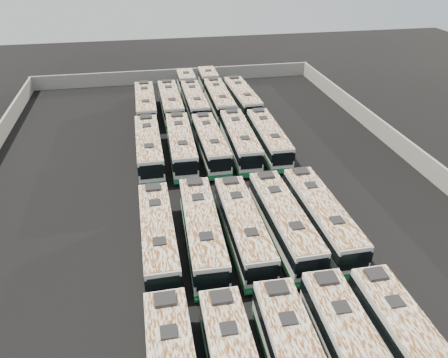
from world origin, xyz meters
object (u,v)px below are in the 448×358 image
bus_midback_left (181,145)px  bus_midback_far_left (149,148)px  bus_midfront_far_left (158,236)px  bus_back_left (171,103)px  bus_midfront_center (243,228)px  bus_midfront_right (284,222)px  bus_front_far_right (415,354)px  bus_midfront_left (202,231)px  bus_back_center (192,95)px  bus_midback_center (210,143)px  bus_midback_right (240,140)px  bus_back_far_right (242,99)px  bus_midfront_far_right (321,217)px  bus_midback_far_right (268,138)px  bus_back_far_left (146,105)px  bus_back_right (215,93)px

bus_midback_left → bus_midback_far_left: bearing=-177.4°
bus_midfront_far_left → bus_back_left: size_ratio=0.98×
bus_midfront_center → bus_midfront_right: (3.35, 0.10, 0.04)m
bus_front_far_right → bus_midback_left: (-9.89, 29.01, 0.06)m
bus_midfront_left → bus_midfront_center: bearing=-0.2°
bus_back_center → bus_midback_center: bearing=-90.3°
bus_midfront_center → bus_midback_far_left: size_ratio=0.97×
bus_midback_right → bus_back_far_right: bus_midback_right is taller
bus_back_left → bus_midfront_far_right: bearing=-71.9°
bus_midback_far_right → bus_midback_center: bearing=-178.0°
bus_midfront_far_left → bus_midback_right: bearing=57.2°
bus_midback_far_right → bus_back_far_right: bus_back_far_right is taller
bus_back_far_left → bus_midback_center: bearing=-64.1°
bus_back_far_left → bus_back_right: bearing=17.2°
bus_midback_far_left → bus_back_center: size_ratio=0.67×
bus_midback_far_left → bus_midfront_left: bearing=-78.0°
bus_front_far_right → bus_midfront_right: (-3.32, 13.26, 0.05)m
bus_midfront_left → bus_midfront_center: (3.22, -0.09, -0.05)m
bus_midfront_center → bus_back_left: bearing=96.2°
bus_midfront_left → bus_midfront_far_left: bearing=179.9°
bus_midfront_left → bus_back_far_left: size_ratio=1.01×
bus_front_far_right → bus_back_far_right: (-0.07, 42.29, 0.04)m
bus_midback_right → bus_midback_far_right: size_ratio=1.03×
bus_front_far_right → bus_back_center: bus_front_far_right is taller
bus_midback_center → bus_back_far_right: (6.62, 13.35, 0.05)m
bus_midfront_center → bus_midback_left: (-3.22, 15.85, 0.05)m
bus_midfront_far_left → bus_midback_far_left: (-0.07, 15.58, 0.07)m
bus_back_center → bus_back_right: bus_back_right is taller
bus_midfront_far_right → bus_back_far_left: bearing=113.4°
bus_midback_left → bus_midback_right: size_ratio=1.00×
bus_back_far_right → bus_back_center: bearing=154.7°
bus_midback_left → bus_midfront_far_left: bearing=-101.0°
bus_midfront_left → bus_back_right: (6.61, 32.14, -0.04)m
bus_midback_far_left → bus_midfront_center: bearing=-67.5°
bus_midfront_center → bus_midback_left: bearing=101.4°
bus_back_right → bus_back_left: bearing=-154.7°
bus_midfront_far_left → bus_midfront_left: bearing=-2.1°
bus_front_far_right → bus_back_center: (-6.68, 45.22, -0.01)m
bus_back_left → bus_midback_right: bearing=-64.5°
bus_midfront_center → bus_midback_left: bus_midback_left is taller
bus_back_far_left → bus_back_left: bus_back_far_left is taller
bus_midback_far_left → bus_midback_left: 3.44m
bus_midback_left → bus_midback_far_right: 9.79m
bus_midfront_far_left → bus_back_left: 29.16m
bus_midfront_left → bus_midback_right: size_ratio=1.00×
bus_midfront_far_right → bus_midback_right: 15.99m
bus_midback_far_left → bus_back_far_right: bus_midback_far_left is taller
bus_midfront_left → bus_back_far_left: (-3.31, 29.07, -0.02)m
bus_midfront_right → bus_midback_center: (-3.37, 15.67, -0.06)m
bus_midfront_far_left → bus_back_right: size_ratio=0.64×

